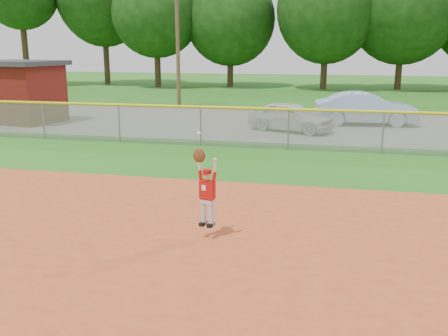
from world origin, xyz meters
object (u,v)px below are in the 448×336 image
(car_white_a, at_px, (291,117))
(car_blue, at_px, (366,109))
(utility_shed, at_px, (20,91))
(ballplayer, at_px, (206,188))

(car_white_a, bearing_deg, car_blue, -30.73)
(car_white_a, height_order, car_blue, car_blue)
(car_white_a, distance_m, utility_shed, 13.41)
(car_white_a, relative_size, ballplayer, 2.04)
(car_white_a, distance_m, car_blue, 4.27)
(car_white_a, relative_size, car_blue, 0.81)
(car_blue, distance_m, utility_shed, 16.96)
(car_white_a, distance_m, ballplayer, 13.17)
(car_white_a, relative_size, utility_shed, 0.84)
(car_white_a, height_order, utility_shed, utility_shed)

